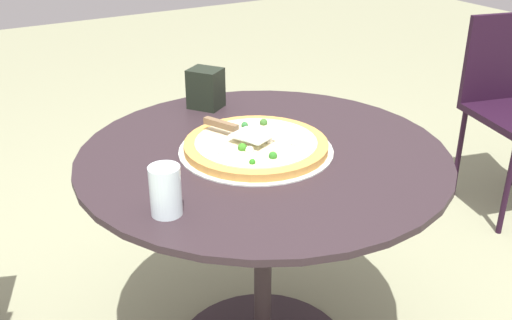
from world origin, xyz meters
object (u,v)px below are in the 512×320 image
Objects in this scene: pizza_on_tray at (256,146)px; napkin_dispenser at (206,88)px; drinking_cup at (165,191)px; patio_table at (263,211)px; pizza_server at (235,129)px.

napkin_dispenser is at bearing 85.23° from pizza_on_tray.
napkin_dispenser is at bearing 56.40° from drinking_cup.
pizza_on_tray is 3.32× the size of napkin_dispenser.
napkin_dispenser is at bearing 87.51° from patio_table.
pizza_on_tray is 0.37m from napkin_dispenser.
patio_table is 8.77× the size of drinking_cup.
pizza_server is at bearing 37.98° from drinking_cup.
pizza_server is (-0.04, 0.05, 0.04)m from pizza_on_tray.
pizza_on_tray is 0.07m from pizza_server.
pizza_on_tray is 0.38m from drinking_cup.
patio_table is 0.45m from napkin_dispenser.
pizza_server is at bearing 128.08° from patio_table.
napkin_dispenser reaches higher than pizza_server.
drinking_cup is at bearing -142.02° from pizza_server.
pizza_server reaches higher than pizza_on_tray.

